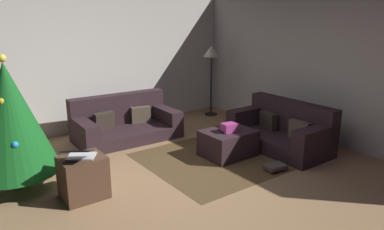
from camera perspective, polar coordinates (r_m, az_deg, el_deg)
ground_plane at (r=4.76m, az=-1.97°, el=-11.51°), size 6.40×6.40×0.00m
rear_partition at (r=7.12m, az=-16.60°, el=7.91°), size 6.40×0.12×2.60m
corner_partition at (r=6.60m, az=21.25°, el=6.95°), size 0.12×6.40×2.60m
couch_left at (r=6.66m, az=-10.69°, el=-1.25°), size 1.83×1.03×0.76m
couch_right at (r=6.23m, az=14.12°, el=-2.39°), size 0.87×1.68×0.78m
ottoman at (r=5.75m, az=5.73°, el=-4.45°), size 0.79×0.61×0.41m
gift_box at (r=5.62m, az=5.90°, el=-1.99°), size 0.25×0.19×0.14m
tv_remote at (r=5.63m, az=4.76°, el=-2.54°), size 0.09×0.17×0.02m
christmas_tree at (r=4.98m, az=-26.80°, el=-0.50°), size 1.09×1.09×1.72m
side_table at (r=4.63m, az=-16.81°, el=-9.41°), size 0.52×0.44×0.53m
laptop at (r=4.45m, az=-17.31°, el=-5.98°), size 0.49×0.51×0.18m
book_stack at (r=5.38m, az=12.93°, el=-8.02°), size 0.32×0.25×0.09m
corner_lamp at (r=7.90m, az=3.12°, el=9.26°), size 0.36×0.36×1.54m
area_rug at (r=5.82m, az=5.67°, el=-6.34°), size 2.60×2.00×0.01m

